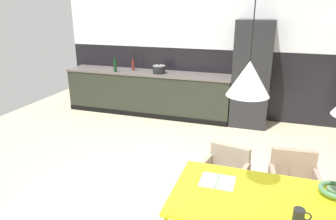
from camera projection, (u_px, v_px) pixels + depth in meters
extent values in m
plane|color=#C3B490|center=(169.00, 196.00, 3.76)|extent=(8.54, 8.54, 0.00)
cube|color=black|center=(215.00, 83.00, 6.38)|extent=(6.57, 0.12, 1.39)
cube|color=white|center=(219.00, 13.00, 5.93)|extent=(6.57, 0.12, 1.39)
cube|color=#262B21|center=(148.00, 94.00, 6.54)|extent=(3.51, 0.60, 0.87)
cube|color=#5E5654|center=(147.00, 73.00, 6.39)|extent=(3.54, 0.63, 0.04)
cube|color=black|center=(143.00, 115.00, 6.39)|extent=(3.51, 0.01, 0.10)
cube|color=#232326|center=(252.00, 74.00, 5.74)|extent=(0.68, 0.60, 1.99)
cube|color=yellow|center=(285.00, 204.00, 2.41)|extent=(1.79, 0.86, 0.03)
cylinder|color=yellow|center=(190.00, 197.00, 3.13)|extent=(0.04, 0.04, 0.72)
cube|color=gray|center=(294.00, 189.00, 3.15)|extent=(0.52, 0.50, 0.06)
cube|color=gray|center=(293.00, 163.00, 3.28)|extent=(0.46, 0.12, 0.32)
cube|color=gray|center=(318.00, 183.00, 3.07)|extent=(0.09, 0.42, 0.14)
cube|color=gray|center=(272.00, 178.00, 3.17)|extent=(0.09, 0.42, 0.14)
cylinder|color=black|center=(273.00, 216.00, 3.09)|extent=(0.02, 0.02, 0.40)
cylinder|color=black|center=(307.00, 199.00, 3.36)|extent=(0.02, 0.02, 0.40)
cylinder|color=black|center=(269.00, 195.00, 3.44)|extent=(0.02, 0.02, 0.40)
cylinder|color=black|center=(269.00, 219.00, 3.33)|extent=(0.06, 0.41, 0.02)
cube|color=gray|center=(223.00, 178.00, 3.40)|extent=(0.56, 0.55, 0.06)
cube|color=gray|center=(230.00, 157.00, 3.51)|extent=(0.46, 0.17, 0.29)
cube|color=gray|center=(243.00, 175.00, 3.26)|extent=(0.13, 0.42, 0.14)
cube|color=gray|center=(205.00, 165.00, 3.47)|extent=(0.13, 0.42, 0.14)
cylinder|color=black|center=(233.00, 209.00, 3.22)|extent=(0.02, 0.02, 0.37)
cylinder|color=black|center=(199.00, 198.00, 3.41)|extent=(0.02, 0.02, 0.37)
cylinder|color=black|center=(244.00, 191.00, 3.53)|extent=(0.02, 0.02, 0.37)
cylinder|color=black|center=(212.00, 182.00, 3.72)|extent=(0.02, 0.02, 0.37)
cylinder|color=black|center=(238.00, 213.00, 3.43)|extent=(0.10, 0.41, 0.02)
cylinder|color=black|center=(205.00, 202.00, 3.62)|extent=(0.10, 0.41, 0.02)
cylinder|color=#4C704C|center=(334.00, 192.00, 2.49)|extent=(0.11, 0.11, 0.06)
torus|color=#45744C|center=(334.00, 190.00, 2.49)|extent=(0.25, 0.25, 0.04)
cube|color=white|center=(209.00, 180.00, 2.70)|extent=(0.15, 0.24, 0.01)
cube|color=white|center=(226.00, 183.00, 2.66)|extent=(0.15, 0.24, 0.01)
cube|color=#4C7F4C|center=(218.00, 181.00, 2.68)|extent=(0.01, 0.24, 0.00)
cylinder|color=black|center=(299.00, 216.00, 2.17)|extent=(0.08, 0.08, 0.11)
torus|color=black|center=(307.00, 216.00, 2.16)|extent=(0.07, 0.01, 0.07)
cylinder|color=black|center=(159.00, 70.00, 6.21)|extent=(0.25, 0.25, 0.15)
cylinder|color=gray|center=(159.00, 66.00, 6.18)|extent=(0.25, 0.25, 0.01)
sphere|color=black|center=(159.00, 65.00, 6.18)|extent=(0.02, 0.02, 0.02)
cylinder|color=#0F3319|center=(115.00, 66.00, 6.33)|extent=(0.06, 0.06, 0.25)
cylinder|color=#0F3319|center=(115.00, 58.00, 6.28)|extent=(0.03, 0.03, 0.07)
cylinder|color=maroon|center=(133.00, 66.00, 6.49)|extent=(0.06, 0.06, 0.20)
cylinder|color=maroon|center=(133.00, 60.00, 6.45)|extent=(0.03, 0.03, 0.07)
cone|color=silver|center=(249.00, 79.00, 2.19)|extent=(0.31, 0.31, 0.25)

